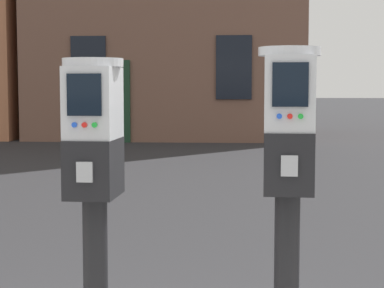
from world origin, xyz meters
TOP-DOWN VIEW (x-y plane):
  - parking_meter_near_kerb at (-0.19, -0.12)m, footprint 0.23×0.26m
  - parking_meter_twin_adjacent at (0.50, -0.12)m, footprint 0.23×0.26m

SIDE VIEW (x-z plane):
  - parking_meter_near_kerb at x=-0.19m, z-range 0.40..1.80m
  - parking_meter_twin_adjacent at x=0.50m, z-range 0.41..1.84m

